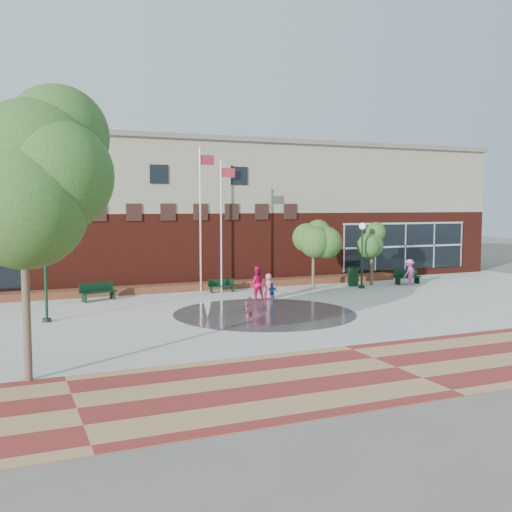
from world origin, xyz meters
name	(u,v)px	position (x,y,z in m)	size (l,w,h in m)	color
ground	(294,326)	(0.00, 0.00, 0.00)	(120.00, 120.00, 0.00)	#666056
plaza_concrete	(256,310)	(0.00, 4.00, 0.00)	(46.00, 18.00, 0.01)	#A8A8A0
paver_band	(396,368)	(0.00, -7.00, 0.00)	(46.00, 6.00, 0.01)	maroon
splash_pad	(265,314)	(0.00, 3.00, 0.00)	(8.40, 8.40, 0.01)	#383A3D
library_building	(178,210)	(0.00, 17.48, 4.64)	(44.40, 10.40, 9.20)	#531911
flower_bed	(206,290)	(0.00, 11.60, 0.00)	(26.00, 1.20, 0.40)	maroon
flagpole_left	(201,212)	(-0.44, 11.01, 4.63)	(0.97, 0.23, 8.31)	white
flagpole_right	(222,219)	(0.45, 9.95, 4.20)	(0.93, 0.15, 7.51)	white
lamp_left	(45,266)	(-9.38, 4.86, 2.43)	(0.41, 0.41, 3.91)	black
lamp_right	(362,248)	(8.80, 8.40, 2.46)	(0.42, 0.42, 3.96)	black
bench_left	(98,295)	(-6.50, 9.76, 0.31)	(1.99, 1.11, 0.97)	black
bench_mid	(222,288)	(0.49, 10.08, 0.25)	(1.55, 0.47, 0.77)	black
bench_right	(407,280)	(12.50, 8.87, 0.30)	(1.86, 0.60, 0.92)	black
trash_can	(353,277)	(8.87, 9.47, 0.60)	(0.72, 0.72, 1.17)	black
tree_big_left	(22,168)	(-10.48, -4.00, 6.01)	(5.26, 5.26, 8.41)	#4D3C2E
tree_mid	(313,238)	(5.89, 9.15, 3.06)	(2.49, 2.49, 4.21)	#4D3C2E
tree_small_right	(372,238)	(10.14, 9.34, 2.95)	(2.36, 2.36, 4.04)	#4D3C2E
water_jet_a	(208,319)	(-2.83, 2.80, 0.00)	(0.39, 0.39, 0.77)	white
water_jet_b	(247,312)	(-0.59, 3.74, 0.00)	(0.21, 0.21, 0.47)	white
child_splash	(249,309)	(-1.31, 1.72, 0.53)	(0.39, 0.25, 1.06)	#C0445E
adult_red	(256,283)	(1.20, 6.73, 0.90)	(0.87, 0.68, 1.80)	#CE0743
adult_pink	(268,286)	(1.92, 6.79, 0.69)	(0.68, 0.44, 1.38)	#F16488
child_blue	(272,293)	(1.72, 5.89, 0.50)	(0.58, 0.24, 1.00)	#2251B0
person_bench	(409,272)	(12.24, 8.32, 0.82)	(1.07, 0.61, 1.65)	#D751B1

